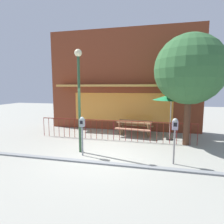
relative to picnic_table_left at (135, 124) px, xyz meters
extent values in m
plane|color=gray|center=(-0.90, -3.20, -0.61)|extent=(40.00, 40.00, 0.00)
cube|color=#4B1F17|center=(-0.90, 1.38, -0.61)|extent=(8.94, 0.54, 0.01)
cube|color=brown|center=(-0.90, 1.38, 2.33)|extent=(8.94, 0.50, 5.87)
cube|color=orange|center=(-0.90, 1.12, 0.74)|extent=(5.81, 0.02, 1.70)
cube|color=gold|center=(-0.90, 0.77, 2.02)|extent=(7.60, 0.74, 0.12)
cube|color=maroon|center=(-0.90, -1.09, 0.34)|extent=(7.51, 0.04, 0.04)
cylinder|color=maroon|center=(-4.65, -1.09, -0.14)|extent=(0.02, 0.02, 0.95)
cylinder|color=maroon|center=(-4.37, -1.09, -0.14)|extent=(0.02, 0.02, 0.95)
cylinder|color=maroon|center=(-4.08, -1.09, -0.14)|extent=(0.02, 0.02, 0.95)
cylinder|color=maroon|center=(-3.79, -1.09, -0.14)|extent=(0.02, 0.02, 0.95)
cylinder|color=maroon|center=(-3.50, -1.09, -0.14)|extent=(0.02, 0.02, 0.95)
cylinder|color=maroon|center=(-3.21, -1.09, -0.14)|extent=(0.02, 0.02, 0.95)
cylinder|color=maroon|center=(-2.92, -1.09, -0.14)|extent=(0.02, 0.02, 0.95)
cylinder|color=maroon|center=(-2.63, -1.09, -0.14)|extent=(0.02, 0.02, 0.95)
cylinder|color=maroon|center=(-2.34, -1.09, -0.14)|extent=(0.02, 0.02, 0.95)
cylinder|color=maroon|center=(-2.05, -1.09, -0.14)|extent=(0.02, 0.02, 0.95)
cylinder|color=maroon|center=(-1.76, -1.09, -0.14)|extent=(0.02, 0.02, 0.95)
cylinder|color=maroon|center=(-1.48, -1.09, -0.14)|extent=(0.02, 0.02, 0.95)
cylinder|color=maroon|center=(-1.19, -1.09, -0.14)|extent=(0.02, 0.02, 0.95)
cylinder|color=maroon|center=(-0.90, -1.09, -0.14)|extent=(0.02, 0.02, 0.95)
cylinder|color=maroon|center=(-0.61, -1.09, -0.14)|extent=(0.02, 0.02, 0.95)
cylinder|color=maroon|center=(-0.32, -1.09, -0.14)|extent=(0.02, 0.02, 0.95)
cylinder|color=maroon|center=(-0.03, -1.09, -0.14)|extent=(0.02, 0.02, 0.95)
cylinder|color=maroon|center=(0.26, -1.09, -0.14)|extent=(0.02, 0.02, 0.95)
cylinder|color=maroon|center=(0.55, -1.09, -0.14)|extent=(0.02, 0.02, 0.95)
cylinder|color=maroon|center=(0.84, -1.09, -0.14)|extent=(0.02, 0.02, 0.95)
cylinder|color=maroon|center=(1.13, -1.09, -0.14)|extent=(0.02, 0.02, 0.95)
cylinder|color=maroon|center=(1.41, -1.09, -0.14)|extent=(0.02, 0.02, 0.95)
cylinder|color=maroon|center=(1.70, -1.09, -0.14)|extent=(0.02, 0.02, 0.95)
cylinder|color=maroon|center=(1.99, -1.09, -0.14)|extent=(0.02, 0.02, 0.95)
cylinder|color=maroon|center=(2.28, -1.09, -0.14)|extent=(0.02, 0.02, 0.95)
cylinder|color=maroon|center=(2.57, -1.09, -0.14)|extent=(0.02, 0.02, 0.95)
cylinder|color=maroon|center=(2.86, -1.09, -0.14)|extent=(0.02, 0.02, 0.95)
cube|color=#996F46|center=(0.00, 0.00, 0.13)|extent=(1.87, 0.96, 0.07)
cube|color=#A76E54|center=(-0.06, -0.55, -0.17)|extent=(1.82, 0.46, 0.05)
cube|color=#957B53|center=(0.06, 0.55, -0.17)|extent=(1.82, 0.46, 0.05)
cube|color=olive|center=(-0.76, -0.19, -0.24)|extent=(0.11, 0.36, 0.78)
cube|color=brown|center=(-0.70, 0.36, -0.24)|extent=(0.11, 0.36, 0.78)
cube|color=brown|center=(0.70, -0.36, -0.24)|extent=(0.11, 0.36, 0.78)
cube|color=olive|center=(0.76, 0.19, -0.24)|extent=(0.11, 0.36, 0.78)
cylinder|color=black|center=(1.75, -0.42, -0.59)|extent=(0.36, 0.36, 0.05)
cylinder|color=#BDB7B1|center=(1.75, -0.42, 0.47)|extent=(0.04, 0.04, 2.17)
cone|color=#207F49|center=(1.75, -0.42, 1.46)|extent=(1.74, 1.74, 0.29)
cylinder|color=slate|center=(-1.58, -3.38, -0.06)|extent=(0.06, 0.06, 1.10)
cube|color=gray|center=(-1.58, -3.38, 0.63)|extent=(0.18, 0.14, 0.28)
sphere|color=gray|center=(-1.58, -3.38, 0.76)|extent=(0.17, 0.17, 0.17)
cube|color=black|center=(-1.58, -3.45, 0.66)|extent=(0.11, 0.01, 0.12)
cylinder|color=slate|center=(1.66, -3.43, -0.03)|extent=(0.06, 0.06, 1.17)
cube|color=#95899F|center=(1.66, -3.43, 0.70)|extent=(0.18, 0.14, 0.29)
sphere|color=gray|center=(1.66, -3.43, 0.85)|extent=(0.17, 0.17, 0.17)
cube|color=black|center=(1.66, -3.50, 0.73)|extent=(0.11, 0.01, 0.13)
cylinder|color=#4C2E1F|center=(2.39, -1.09, 0.62)|extent=(0.28, 0.28, 2.46)
sphere|color=#2F5D32|center=(2.39, -1.09, 2.67)|extent=(2.96, 2.96, 2.96)
cylinder|color=#2B4D2F|center=(-1.81, -3.04, 1.22)|extent=(0.10, 0.10, 3.67)
sphere|color=beige|center=(-1.81, -3.04, 3.18)|extent=(0.28, 0.28, 0.28)
cube|color=slate|center=(-0.90, -3.96, -0.61)|extent=(12.52, 0.20, 0.11)
camera|label=1|loc=(1.00, -9.69, 1.92)|focal=30.04mm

